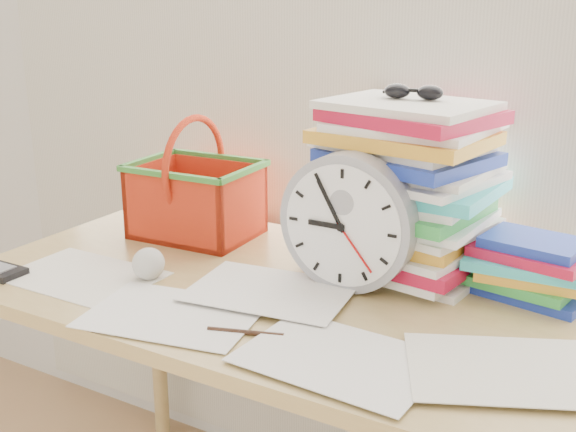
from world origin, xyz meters
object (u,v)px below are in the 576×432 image
Objects in this scene: clock at (348,223)px; basket at (195,178)px; desk at (300,324)px; paper_stack at (405,188)px; book_stack at (531,268)px.

clock is 0.48m from basket.
clock is at bearing 37.56° from desk.
desk is 0.36m from paper_stack.
basket reaches higher than clock.
clock is at bearing -109.82° from paper_stack.
desk is at bearing -152.94° from book_stack.
clock is 0.96× the size of basket.
paper_stack is 0.17m from clock.
basket reaches higher than desk.
paper_stack is at bearing 178.08° from book_stack.
basket is at bearing -175.87° from paper_stack.
clock is (-0.06, -0.16, -0.04)m from paper_stack.
book_stack is 0.82× the size of basket.
basket is (-0.39, 0.18, 0.22)m from desk.
paper_stack is 0.53m from basket.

